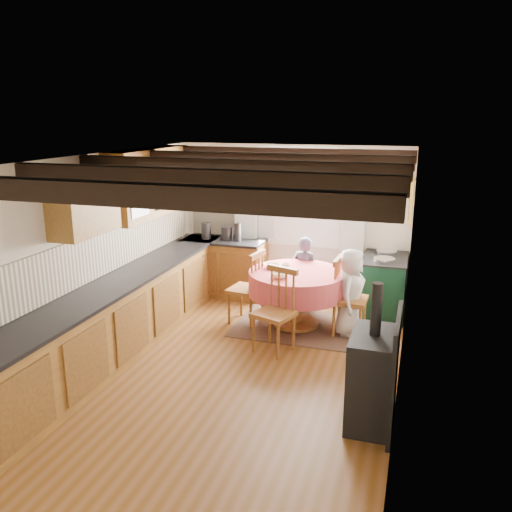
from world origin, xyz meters
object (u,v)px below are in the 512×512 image
(chair_left, at_px, (246,287))
(aga_range, at_px, (383,286))
(chair_right, at_px, (350,297))
(cast_iron_stove, at_px, (373,355))
(dining_table, at_px, (297,299))
(chair_near, at_px, (274,311))
(child_far, at_px, (305,274))
(child_right, at_px, (351,292))
(cup, at_px, (286,267))

(chair_left, xyz_separation_m, aga_range, (1.82, 0.87, -0.08))
(chair_right, relative_size, cast_iron_stove, 0.75)
(dining_table, bearing_deg, chair_near, -96.00)
(chair_left, bearing_deg, child_far, 144.64)
(chair_left, xyz_separation_m, chair_right, (1.45, 0.00, 0.00))
(chair_left, height_order, child_right, child_right)
(chair_right, xyz_separation_m, cast_iron_stove, (0.48, -2.02, 0.17))
(chair_near, relative_size, aga_range, 1.09)
(chair_right, bearing_deg, cast_iron_stove, -164.44)
(chair_left, relative_size, cup, 10.21)
(dining_table, distance_m, cast_iron_stove, 2.41)
(chair_left, distance_m, cast_iron_stove, 2.79)
(chair_right, bearing_deg, child_far, 50.05)
(dining_table, distance_m, cup, 0.47)
(chair_near, xyz_separation_m, aga_range, (1.19, 1.66, -0.08))
(cast_iron_stove, relative_size, child_right, 1.19)
(aga_range, bearing_deg, cast_iron_stove, -87.82)
(chair_right, bearing_deg, dining_table, 89.02)
(chair_left, height_order, cast_iron_stove, cast_iron_stove)
(chair_right, relative_size, aga_range, 1.09)
(aga_range, xyz_separation_m, cup, (-1.26, -0.80, 0.40))
(chair_right, xyz_separation_m, child_right, (0.00, 0.01, 0.06))
(chair_left, relative_size, child_far, 0.92)
(cast_iron_stove, xyz_separation_m, child_right, (-0.48, 2.03, -0.11))
(dining_table, height_order, chair_left, chair_left)
(child_right, distance_m, cup, 0.93)
(cast_iron_stove, bearing_deg, chair_right, 103.25)
(chair_near, xyz_separation_m, chair_right, (0.82, 0.80, -0.00))
(chair_left, relative_size, child_right, 0.89)
(chair_near, height_order, child_far, child_far)
(child_right, bearing_deg, chair_left, 96.35)
(dining_table, distance_m, child_right, 0.76)
(dining_table, bearing_deg, chair_left, -176.29)
(dining_table, height_order, chair_right, chair_right)
(child_far, bearing_deg, dining_table, 105.13)
(cup, bearing_deg, cast_iron_stove, -56.70)
(cast_iron_stove, bearing_deg, child_far, 114.56)
(chair_left, distance_m, chair_right, 1.45)
(aga_range, bearing_deg, chair_right, -113.05)
(dining_table, height_order, aga_range, aga_range)
(chair_near, bearing_deg, cast_iron_stove, -24.16)
(chair_right, distance_m, child_right, 0.06)
(aga_range, bearing_deg, chair_near, -125.51)
(cast_iron_stove, bearing_deg, chair_near, 136.66)
(chair_right, height_order, aga_range, chair_right)
(chair_near, bearing_deg, child_far, 107.18)
(child_far, height_order, cup, child_far)
(cup, bearing_deg, chair_near, -85.30)
(child_right, xyz_separation_m, cup, (-0.89, 0.05, 0.25))
(chair_left, height_order, child_far, child_far)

